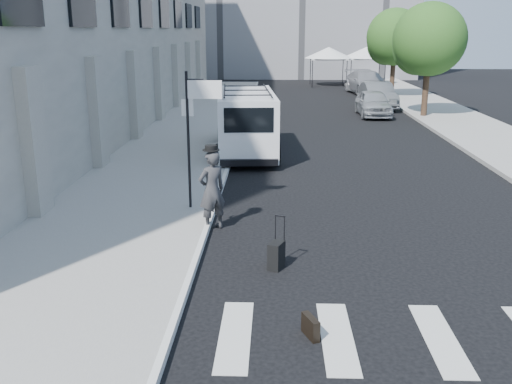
# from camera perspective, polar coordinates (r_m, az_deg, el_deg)

# --- Properties ---
(ground) EXTENTS (120.00, 120.00, 0.00)m
(ground) POSITION_cam_1_polar(r_m,az_deg,el_deg) (11.94, 3.73, -6.94)
(ground) COLOR black
(ground) RESTS_ON ground
(sidewalk_left) EXTENTS (4.50, 48.00, 0.15)m
(sidewalk_left) POSITION_cam_1_polar(r_m,az_deg,el_deg) (27.64, -6.13, 6.39)
(sidewalk_left) COLOR gray
(sidewalk_left) RESTS_ON ground
(sidewalk_right) EXTENTS (4.00, 56.00, 0.15)m
(sidewalk_right) POSITION_cam_1_polar(r_m,az_deg,el_deg) (32.70, 18.78, 7.12)
(sidewalk_right) COLOR gray
(sidewalk_right) RESTS_ON ground
(building_left) EXTENTS (10.00, 44.00, 12.00)m
(building_left) POSITION_cam_1_polar(r_m,az_deg,el_deg) (31.07, -19.96, 17.59)
(building_left) COLOR gray
(building_left) RESTS_ON ground
(sign_pole) EXTENTS (1.03, 0.07, 3.50)m
(sign_pole) POSITION_cam_1_polar(r_m,az_deg,el_deg) (14.46, -5.94, 8.00)
(sign_pole) COLOR black
(sign_pole) RESTS_ON sidewalk_left
(tree_near) EXTENTS (3.80, 3.83, 6.03)m
(tree_near) POSITION_cam_1_polar(r_m,az_deg,el_deg) (32.13, 16.69, 14.15)
(tree_near) COLOR black
(tree_near) RESTS_ON ground
(tree_far) EXTENTS (3.80, 3.83, 6.03)m
(tree_far) POSITION_cam_1_polar(r_m,az_deg,el_deg) (40.92, 13.52, 14.63)
(tree_far) COLOR black
(tree_far) RESTS_ON ground
(tent_left) EXTENTS (4.00, 4.00, 3.20)m
(tent_left) POSITION_cam_1_polar(r_m,az_deg,el_deg) (49.22, 7.28, 13.62)
(tent_left) COLOR black
(tent_left) RESTS_ON ground
(tent_right) EXTENTS (4.00, 4.00, 3.20)m
(tent_right) POSITION_cam_1_polar(r_m,az_deg,el_deg) (50.11, 10.98, 13.50)
(tent_right) COLOR black
(tent_right) RESTS_ON ground
(businessman) EXTENTS (0.84, 0.79, 1.93)m
(businessman) POSITION_cam_1_polar(r_m,az_deg,el_deg) (13.51, -4.44, 0.15)
(businessman) COLOR #333336
(businessman) RESTS_ON ground
(briefcase) EXTENTS (0.28, 0.45, 0.34)m
(briefcase) POSITION_cam_1_polar(r_m,az_deg,el_deg) (9.17, 5.48, -13.27)
(briefcase) COLOR black
(briefcase) RESTS_ON ground
(suitcase) EXTENTS (0.37, 0.45, 1.07)m
(suitcase) POSITION_cam_1_polar(r_m,az_deg,el_deg) (11.48, 2.04, -6.32)
(suitcase) COLOR black
(suitcase) RESTS_ON ground
(cargo_van) EXTENTS (2.61, 6.42, 2.36)m
(cargo_van) POSITION_cam_1_polar(r_m,az_deg,el_deg) (21.97, -1.00, 7.03)
(cargo_van) COLOR white
(cargo_van) RESTS_ON ground
(parked_car_a) EXTENTS (1.69, 4.17, 1.42)m
(parked_car_a) POSITION_cam_1_polar(r_m,az_deg,el_deg) (32.43, 11.65, 8.70)
(parked_car_a) COLOR #9FA3A7
(parked_car_a) RESTS_ON ground
(parked_car_b) EXTENTS (1.81, 4.73, 1.54)m
(parked_car_b) POSITION_cam_1_polar(r_m,az_deg,el_deg) (35.69, 12.07, 9.42)
(parked_car_b) COLOR #55595C
(parked_car_b) RESTS_ON ground
(parked_car_c) EXTENTS (3.08, 6.05, 1.68)m
(parked_car_c) POSITION_cam_1_polar(r_m,az_deg,el_deg) (43.45, 11.04, 10.68)
(parked_car_c) COLOR #9A9CA1
(parked_car_c) RESTS_ON ground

